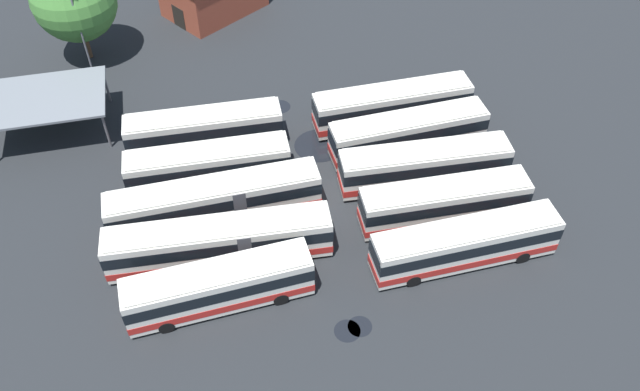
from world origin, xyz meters
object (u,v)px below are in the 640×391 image
Objects in this scene: bus_row0_slot3 at (444,202)px; bus_row1_slot2 at (216,200)px; bus_row0_slot1 at (408,133)px; bus_row1_slot1 at (209,166)px; bus_row1_slot0 at (204,130)px; lamp_post_far_corner at (81,31)px; bus_row1_slot3 at (220,241)px; bus_row0_slot0 at (392,105)px; bus_row0_slot4 at (465,244)px; tree_south_edge at (74,0)px; bus_row1_slot4 at (219,286)px; bus_row0_slot2 at (424,165)px; maintenance_shelter at (44,99)px.

bus_row1_slot2 is (15.94, -2.35, 0.00)m from bus_row0_slot3.
bus_row1_slot1 is (15.56, 1.66, -0.00)m from bus_row0_slot1.
bus_row0_slot1 is at bearing -160.81° from bus_row1_slot2.
bus_row1_slot0 is 1.42× the size of lamp_post_far_corner.
bus_row1_slot1 is 7.47m from bus_row1_slot3.
bus_row0_slot4 is (-1.71, 15.10, -0.00)m from bus_row0_slot0.
bus_row1_slot1 is 21.81m from tree_south_edge.
bus_row1_slot4 is 1.25× the size of tree_south_edge.
bus_row0_slot3 is at bearing 141.61° from lamp_post_far_corner.
bus_row0_slot2 is 7.78m from bus_row0_slot4.
bus_row0_slot3 is (-0.46, 3.87, -0.00)m from bus_row0_slot2.
bus_row1_slot4 is at bearing 17.98° from bus_row0_slot3.
bus_row0_slot2 is 0.84× the size of bus_row1_slot2.
bus_row0_slot1 is 19.78m from bus_row1_slot4.
bus_row1_slot1 is (-0.25, 4.19, -0.00)m from bus_row1_slot0.
bus_row0_slot1 is 0.99× the size of bus_row0_slot2.
bus_row1_slot4 is (-0.46, 11.12, -0.00)m from bus_row1_slot1.
bus_row0_slot1 is at bearing -148.61° from bus_row1_slot3.
bus_row1_slot2 and bus_row1_slot3 have the same top height.
bus_row1_slot1 is at bearing 93.45° from bus_row1_slot0.
bus_row1_slot2 is at bearing 95.00° from bus_row1_slot0.
bus_row0_slot0 is 1.02× the size of bus_row0_slot4.
bus_row1_slot4 is at bearing 40.24° from bus_row0_slot1.
bus_row1_slot0 is at bearing -31.41° from bus_row0_slot3.
bus_row0_slot2 and bus_row0_slot4 have the same top height.
bus_row0_slot1 and bus_row1_slot0 have the same top height.
bus_row0_slot3 and bus_row1_slot2 have the same top height.
tree_south_edge reaches higher than bus_row0_slot2.
bus_row0_slot2 and bus_row0_slot3 have the same top height.
bus_row1_slot1 is (16.37, -5.95, 0.00)m from bus_row0_slot3.
bus_row0_slot0 and bus_row0_slot2 have the same top height.
bus_row0_slot4 is 0.85× the size of bus_row1_slot2.
bus_row0_slot0 is at bearing -148.72° from bus_row1_slot2.
maintenance_shelter is 1.15× the size of lamp_post_far_corner.
bus_row1_slot1 is 1.27× the size of tree_south_edge.
bus_row1_slot4 is 1.21× the size of maintenance_shelter.
lamp_post_far_corner is (26.61, -21.08, 2.95)m from bus_row0_slot3.
bus_row1_slot0 is at bearing -86.55° from bus_row1_slot1.
bus_row0_slot4 is at bearing 137.27° from lamp_post_far_corner.
bus_row0_slot2 and bus_row1_slot4 have the same top height.
bus_row1_slot2 is at bearing -89.75° from bus_row1_slot4.
bus_row0_slot2 is 17.34m from bus_row1_slot0.
bus_row0_slot1 is 3.76m from bus_row0_slot2.
bus_row1_slot1 and bus_row1_slot4 have the same top height.
bus_row0_slot3 is 0.94× the size of bus_row0_slot4.
tree_south_edge is (10.66, -14.24, 4.11)m from bus_row1_slot0.
bus_row1_slot4 is (-0.03, 7.51, -0.00)m from bus_row1_slot2.
lamp_post_far_corner reaches higher than bus_row1_slot3.
maintenance_shelter reaches higher than bus_row0_slot0.
bus_row0_slot1 and bus_row1_slot4 have the same top height.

